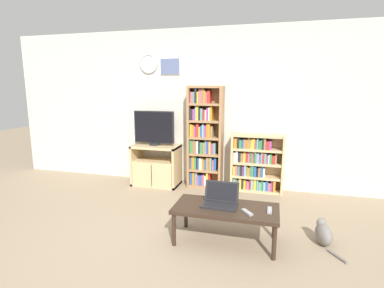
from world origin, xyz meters
name	(u,v)px	position (x,y,z in m)	size (l,w,h in m)	color
ground_plane	(150,249)	(0.00, 0.00, 0.00)	(18.00, 18.00, 0.00)	gray
wall_back	(202,108)	(-0.01, 2.28, 1.31)	(7.10, 0.09, 2.60)	beige
tv_stand	(156,165)	(-0.73, 1.98, 0.34)	(0.78, 0.47, 0.69)	tan
television	(154,128)	(-0.77, 2.01, 0.98)	(0.70, 0.18, 0.58)	black
bookshelf_tall	(204,139)	(0.07, 2.12, 0.82)	(0.56, 0.27, 1.68)	#9E754C
bookshelf_short	(255,164)	(0.92, 2.12, 0.45)	(0.82, 0.27, 0.93)	tan
coffee_table	(226,211)	(0.72, 0.37, 0.36)	(1.11, 0.53, 0.40)	#332319
laptop	(220,200)	(0.65, 0.41, 0.46)	(0.38, 0.27, 0.24)	#232326
remote_near_laptop	(270,210)	(1.17, 0.38, 0.41)	(0.04, 0.16, 0.02)	#99999E
remote_far_from_laptop	(247,212)	(0.96, 0.27, 0.41)	(0.13, 0.15, 0.02)	#99999E
cat	(323,233)	(1.74, 0.60, 0.12)	(0.28, 0.50, 0.27)	slate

